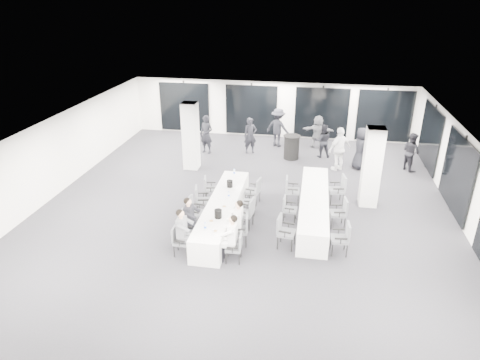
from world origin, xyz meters
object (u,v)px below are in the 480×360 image
(chair_main_left_near, at_px, (179,239))
(chair_main_right_far, at_px, (255,189))
(chair_main_right_near, at_px, (236,246))
(standing_guest_h, at_px, (411,149))
(chair_side_left_near, at_px, (284,230))
(standing_guest_f, at_px, (318,130))
(ice_bucket_far, at_px, (230,184))
(chair_main_left_second, at_px, (186,224))
(standing_guest_b, at_px, (323,139))
(chair_main_left_fourth, at_px, (201,199))
(chair_side_right_mid, at_px, (341,211))
(chair_main_left_mid, at_px, (194,210))
(chair_main_right_second, at_px, (242,228))
(standing_guest_e, at_px, (361,146))
(banquet_table_main, at_px, (223,212))
(chair_side_right_near, at_px, (343,236))
(standing_guest_d, at_px, (340,146))
(cocktail_table, at_px, (292,147))
(chair_main_right_fourth, at_px, (251,200))
(chair_main_left_far, at_px, (209,187))
(chair_main_right_mid, at_px, (247,211))
(standing_guest_g, at_px, (206,132))
(chair_side_left_mid, at_px, (288,207))
(chair_side_left_far, at_px, (290,188))
(ice_bucket_near, at_px, (218,214))
(standing_guest_c, at_px, (278,125))
(banquet_table_side, at_px, (314,206))
(chair_side_right_far, at_px, (339,188))
(standing_guest_a, at_px, (250,133))

(chair_main_left_near, relative_size, chair_main_right_far, 0.92)
(chair_main_right_far, bearing_deg, chair_main_right_near, -169.47)
(standing_guest_h, bearing_deg, chair_side_left_near, 114.01)
(standing_guest_f, bearing_deg, ice_bucket_far, 71.57)
(chair_main_left_second, bearing_deg, chair_main_right_far, 149.54)
(chair_main_right_near, xyz_separation_m, standing_guest_b, (2.32, 8.67, 0.36))
(chair_main_left_fourth, height_order, chair_side_right_mid, chair_main_left_fourth)
(chair_main_left_mid, bearing_deg, chair_main_left_second, 6.20)
(chair_main_right_second, distance_m, standing_guest_e, 7.71)
(banquet_table_main, distance_m, chair_side_right_near, 3.90)
(standing_guest_d, height_order, standing_guest_h, standing_guest_d)
(cocktail_table, distance_m, chair_main_right_fourth, 5.49)
(chair_main_left_far, relative_size, ice_bucket_far, 3.74)
(standing_guest_b, relative_size, ice_bucket_far, 7.27)
(chair_main_right_second, bearing_deg, standing_guest_f, -22.11)
(chair_main_left_near, xyz_separation_m, chair_main_right_mid, (1.66, 1.82, 0.08))
(standing_guest_g, bearing_deg, standing_guest_e, 12.71)
(chair_side_left_mid, distance_m, chair_side_left_far, 1.31)
(cocktail_table, bearing_deg, standing_guest_e, -12.91)
(chair_main_left_second, bearing_deg, standing_guest_g, -170.04)
(chair_main_right_second, distance_m, ice_bucket_near, 0.81)
(chair_main_left_near, xyz_separation_m, standing_guest_c, (1.86, 9.71, 0.55))
(banquet_table_side, distance_m, chair_main_right_fourth, 2.07)
(standing_guest_b, xyz_separation_m, standing_guest_d, (0.67, -1.44, 0.19))
(standing_guest_f, xyz_separation_m, ice_bucket_near, (-2.82, -8.86, -0.02))
(banquet_table_main, bearing_deg, ice_bucket_near, -84.65)
(chair_main_right_mid, xyz_separation_m, standing_guest_e, (3.85, 5.68, 0.43))
(chair_side_right_far, bearing_deg, banquet_table_side, 132.81)
(chair_main_left_near, distance_m, standing_guest_b, 9.49)
(banquet_table_main, bearing_deg, standing_guest_b, 64.55)
(chair_side_left_mid, bearing_deg, chair_main_left_mid, -69.76)
(banquet_table_side, distance_m, standing_guest_c, 7.09)
(chair_main_left_near, xyz_separation_m, chair_main_left_fourth, (-0.01, 2.43, 0.06))
(standing_guest_e, height_order, standing_guest_h, standing_guest_e)
(chair_side_left_near, bearing_deg, chair_main_left_mid, -95.50)
(banquet_table_main, height_order, standing_guest_b, standing_guest_b)
(banquet_table_side, distance_m, chair_main_left_second, 4.31)
(standing_guest_c, bearing_deg, standing_guest_d, 159.89)
(chair_main_left_near, xyz_separation_m, chair_side_right_mid, (4.54, 2.40, 0.05))
(banquet_table_side, xyz_separation_m, chair_main_right_second, (-2.05, -2.07, 0.18))
(chair_side_right_mid, bearing_deg, banquet_table_main, 87.25)
(standing_guest_f, relative_size, ice_bucket_near, 6.97)
(chair_side_left_mid, height_order, ice_bucket_near, ice_bucket_near)
(banquet_table_side, distance_m, chair_main_right_near, 3.61)
(cocktail_table, height_order, chair_side_left_mid, cocktail_table)
(chair_main_right_second, distance_m, chair_side_right_far, 4.33)
(chair_main_left_far, xyz_separation_m, standing_guest_f, (3.74, 6.30, 0.39))
(chair_main_left_mid, distance_m, chair_side_right_near, 4.62)
(chair_side_left_far, distance_m, standing_guest_a, 5.27)
(chair_main_left_mid, height_order, chair_side_right_mid, chair_main_left_mid)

